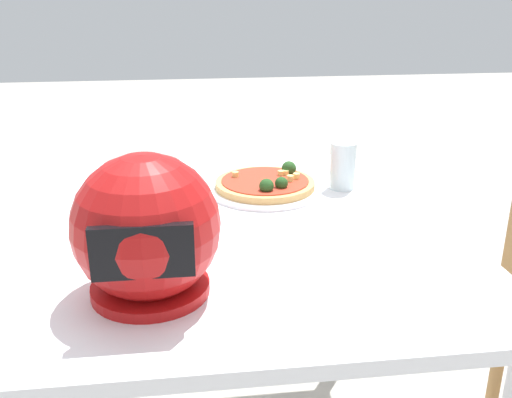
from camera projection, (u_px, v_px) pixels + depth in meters
dining_table at (246, 256)px, 1.38m from camera, size 0.97×1.09×0.75m
pizza_plate at (265, 189)px, 1.56m from camera, size 0.31×0.31×0.01m
pizza at (267, 183)px, 1.55m from camera, size 0.27×0.27×0.05m
motorcycle_helmet at (146, 230)px, 1.01m from camera, size 0.26×0.26×0.26m
drinking_glass at (343, 166)px, 1.57m from camera, size 0.07×0.07×0.13m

